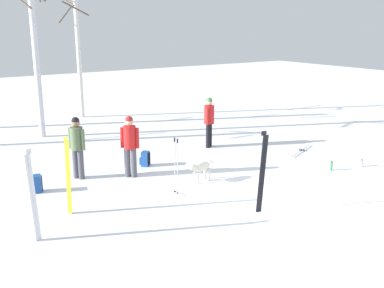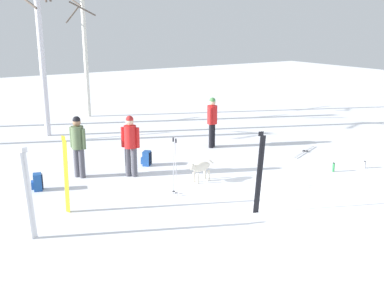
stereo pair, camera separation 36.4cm
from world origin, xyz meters
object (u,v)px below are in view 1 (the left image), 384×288
ski_pair_planted_0 (33,196)px  water_bottle_1 (331,166)px  backpack_0 (37,184)px  person_1 (209,119)px  ski_poles_0 (176,165)px  birch_tree_2 (34,39)px  dog (200,168)px  backpack_1 (145,159)px  person_0 (77,144)px  ski_pair_planted_1 (262,172)px  person_2 (130,142)px  birch_tree_3 (78,48)px  ski_pair_lying_0 (301,151)px  water_bottle_0 (362,163)px  ski_pair_planted_2 (68,176)px

ski_pair_planted_0 → water_bottle_1: bearing=-1.8°
backpack_0 → person_1: bearing=10.1°
person_1 → backpack_0: (-6.13, -1.09, -0.77)m
ski_poles_0 → birch_tree_2: (-1.01, 7.87, 2.81)m
dog → backpack_1: size_ratio=2.03×
person_0 → water_bottle_1: size_ratio=6.31×
ski_pair_planted_1 → birch_tree_2: 10.35m
person_0 → ski_pair_planted_0: (-2.02, -3.13, -0.05)m
person_1 → birch_tree_2: size_ratio=0.25×
person_2 → birch_tree_3: birch_tree_3 is taller
ski_pair_lying_0 → birch_tree_2: bearing=133.9°
person_0 → birch_tree_2: birch_tree_2 is taller
water_bottle_0 → birch_tree_2: birch_tree_2 is taller
backpack_1 → ski_poles_0: bearing=-100.7°
person_0 → water_bottle_0: 8.25m
ski_pair_lying_0 → birch_tree_2: (-6.56, 6.81, 3.57)m
person_1 → water_bottle_0: person_1 is taller
person_2 → water_bottle_0: (6.10, -2.98, -0.88)m
person_0 → ski_pair_lying_0: person_0 is taller
ski_poles_0 → backpack_1: 2.64m
dog → ski_poles_0: ski_poles_0 is taller
person_0 → ski_pair_planted_2: bearing=-114.5°
birch_tree_2 → ski_pair_planted_0: bearing=-106.9°
ski_pair_planted_2 → birch_tree_3: 11.24m
person_0 → ski_pair_planted_1: (2.60, -4.48, -0.05)m
ski_pair_planted_0 → ski_pair_lying_0: 9.32m
ski_pair_planted_1 → birch_tree_2: (-2.05, 9.80, 2.65)m
person_2 → backpack_0: person_2 is taller
ski_pair_planted_0 → water_bottle_1: (8.33, -0.26, -0.80)m
person_0 → person_2: same height
ski_pair_planted_1 → ski_poles_0: (-1.04, 1.93, -0.16)m
dog → birch_tree_3: birch_tree_3 is taller
ski_pair_planted_1 → ski_pair_planted_2: bearing=148.0°
ski_pair_planted_0 → water_bottle_0: (9.36, -0.52, -0.83)m
person_2 → backpack_0: bearing=174.4°
ski_poles_0 → person_0: bearing=121.3°
ski_pair_planted_0 → ski_pair_planted_1: 4.81m
backpack_1 → ski_pair_planted_0: bearing=-142.5°
dog → backpack_0: (-3.87, 1.64, -0.17)m
backpack_0 → person_2: bearing=-5.6°
ski_pair_planted_0 → ski_pair_lying_0: ski_pair_planted_0 is taller
person_2 → ski_pair_planted_0: 4.09m
person_1 → backpack_0: bearing=-169.9°
ski_pair_planted_0 → water_bottle_0: size_ratio=8.65×
person_1 → ski_pair_planted_2: bearing=-153.9°
ski_pair_planted_1 → birch_tree_2: bearing=101.8°
ski_poles_0 → birch_tree_3: size_ratio=0.25×
backpack_1 → birch_tree_2: (-1.49, 5.34, 3.37)m
backpack_0 → water_bottle_1: backpack_0 is taller
person_0 → person_2: size_ratio=1.00×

